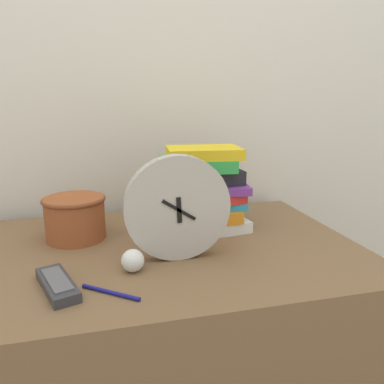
{
  "coord_description": "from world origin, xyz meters",
  "views": [
    {
      "loc": [
        -0.11,
        -0.55,
        1.09
      ],
      "look_at": [
        0.11,
        0.34,
        0.86
      ],
      "focal_mm": 35.0,
      "sensor_mm": 36.0,
      "label": 1
    }
  ],
  "objects": [
    {
      "name": "book_stack",
      "position": [
        0.17,
        0.43,
        0.84
      ],
      "size": [
        0.26,
        0.2,
        0.23
      ],
      "color": "white",
      "rests_on": "desk"
    },
    {
      "name": "desk",
      "position": [
        0.0,
        0.32,
        0.36
      ],
      "size": [
        1.04,
        0.65,
        0.72
      ],
      "color": "brown",
      "rests_on": "ground_plane"
    },
    {
      "name": "tv_remote",
      "position": [
        -0.2,
        0.16,
        0.74
      ],
      "size": [
        0.1,
        0.16,
        0.02
      ],
      "color": "#333338",
      "rests_on": "desk"
    },
    {
      "name": "pen",
      "position": [
        -0.1,
        0.11,
        0.73
      ],
      "size": [
        0.11,
        0.09,
        0.01
      ],
      "color": "navy",
      "rests_on": "desk"
    },
    {
      "name": "wall_back",
      "position": [
        0.0,
        0.72,
        1.2
      ],
      "size": [
        6.0,
        0.04,
        2.4
      ],
      "color": "silver",
      "rests_on": "ground_plane"
    },
    {
      "name": "crumpled_paper_ball",
      "position": [
        -0.05,
        0.2,
        0.75
      ],
      "size": [
        0.05,
        0.05,
        0.05
      ],
      "color": "white",
      "rests_on": "desk"
    },
    {
      "name": "basket",
      "position": [
        -0.18,
        0.43,
        0.79
      ],
      "size": [
        0.16,
        0.16,
        0.11
      ],
      "color": "#994C28",
      "rests_on": "desk"
    },
    {
      "name": "desk_clock",
      "position": [
        0.06,
        0.25,
        0.85
      ],
      "size": [
        0.24,
        0.04,
        0.24
      ],
      "color": "#B7B2A8",
      "rests_on": "desk"
    }
  ]
}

